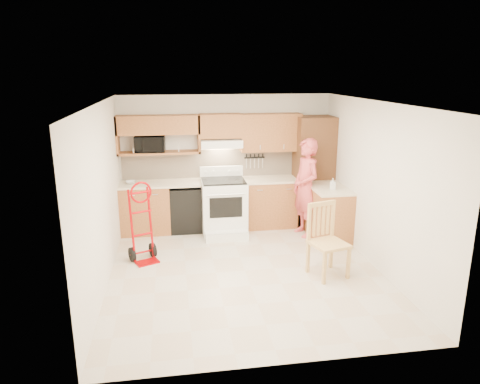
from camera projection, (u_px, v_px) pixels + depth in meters
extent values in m
cube|color=#C4AF95|center=(245.00, 271.00, 6.71)|extent=(4.00, 4.50, 0.02)
cube|color=white|center=(246.00, 102.00, 6.04)|extent=(4.00, 4.50, 0.02)
cube|color=silver|center=(226.00, 161.00, 8.53)|extent=(4.00, 0.02, 2.50)
cube|color=silver|center=(284.00, 253.00, 4.23)|extent=(4.00, 0.02, 2.50)
cube|color=silver|center=(101.00, 197.00, 6.08)|extent=(0.02, 4.50, 2.50)
cube|color=silver|center=(377.00, 186.00, 6.68)|extent=(0.02, 4.50, 2.50)
cube|color=beige|center=(226.00, 163.00, 8.52)|extent=(3.92, 0.03, 0.55)
cube|color=#B16439|center=(146.00, 209.00, 8.22)|extent=(0.90, 0.60, 0.90)
cube|color=black|center=(186.00, 208.00, 8.34)|extent=(0.60, 0.60, 0.85)
cube|color=#B16439|center=(271.00, 203.00, 8.57)|extent=(1.14, 0.60, 0.90)
cube|color=beige|center=(161.00, 184.00, 8.14)|extent=(1.50, 0.63, 0.04)
cube|color=beige|center=(271.00, 179.00, 8.45)|extent=(1.14, 0.63, 0.04)
cube|color=#B16439|center=(328.00, 214.00, 7.94)|extent=(0.60, 1.00, 0.90)
cube|color=beige|center=(329.00, 188.00, 7.81)|extent=(0.63, 1.00, 0.04)
cube|color=#502D18|center=(313.00, 171.00, 8.53)|extent=(0.70, 0.60, 2.10)
cube|color=#B16439|center=(158.00, 125.00, 7.99)|extent=(1.50, 0.33, 0.34)
cube|color=#B16439|center=(159.00, 153.00, 8.12)|extent=(1.50, 0.33, 0.04)
cube|color=#B16439|center=(220.00, 126.00, 8.16)|extent=(0.76, 0.33, 0.44)
cube|color=#B16439|center=(271.00, 132.00, 8.34)|extent=(1.14, 0.33, 0.70)
cube|color=white|center=(221.00, 143.00, 8.18)|extent=(0.76, 0.46, 0.14)
imported|color=black|center=(150.00, 144.00, 8.05)|extent=(0.55, 0.39, 0.30)
imported|color=#D04B4F|center=(306.00, 188.00, 7.96)|extent=(0.56, 0.73, 1.78)
imported|color=white|center=(333.00, 184.00, 7.64)|extent=(0.11, 0.11, 0.20)
imported|color=white|center=(131.00, 182.00, 8.05)|extent=(0.21, 0.21, 0.05)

